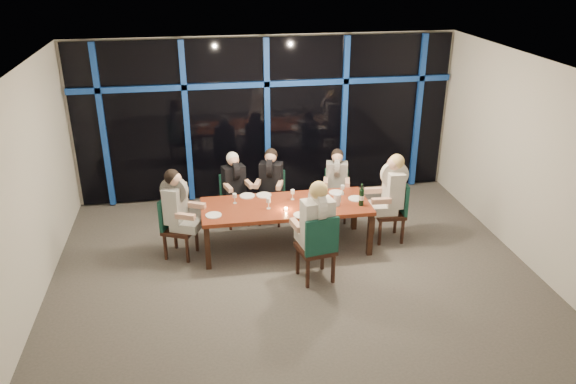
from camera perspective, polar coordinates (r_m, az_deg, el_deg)
name	(u,v)px	position (r m, az deg, el deg)	size (l,w,h in m)	color
room	(296,143)	(7.45, 0.77, 5.03)	(7.04, 7.00, 3.02)	#5D5852
window_wall	(267,116)	(10.36, -2.10, 7.69)	(6.86, 0.43, 2.94)	black
dining_table	(286,209)	(8.69, -0.22, -1.70)	(2.60, 1.00, 0.75)	maroon
chair_far_left	(234,196)	(9.62, -5.55, -0.42)	(0.51, 0.51, 0.88)	black
chair_far_mid	(272,193)	(9.65, -1.65, -0.15)	(0.54, 0.54, 0.91)	black
chair_far_right	(336,192)	(9.79, 4.90, 0.01)	(0.50, 0.50, 0.88)	black
chair_end_left	(174,223)	(8.72, -11.47, -3.13)	(0.59, 0.59, 0.97)	black
chair_end_right	(395,208)	(9.17, 10.78, -1.57)	(0.48, 0.48, 1.00)	black
chair_near_mid	(318,245)	(7.87, 3.09, -5.44)	(0.57, 0.57, 1.05)	black
diner_far_left	(234,179)	(9.42, -5.47, 1.37)	(0.52, 0.60, 0.86)	black
diner_far_mid	(271,176)	(9.44, -1.77, 1.67)	(0.55, 0.62, 0.88)	black
diner_far_right	(337,175)	(9.58, 4.97, 1.75)	(0.50, 0.59, 0.86)	black
diner_end_left	(177,201)	(8.52, -11.18, -0.89)	(0.67, 0.61, 0.95)	black
diner_end_right	(391,185)	(8.98, 10.45, 0.68)	(0.63, 0.51, 0.98)	silver
diner_near_mid	(316,216)	(7.75, 2.90, -2.46)	(0.57, 0.69, 1.02)	silver
plate_far_left	(247,196)	(8.97, -4.17, -0.39)	(0.24, 0.24, 0.01)	white
plate_far_mid	(264,195)	(8.98, -2.47, -0.32)	(0.24, 0.24, 0.01)	white
plate_far_right	(336,193)	(9.09, 4.94, -0.06)	(0.24, 0.24, 0.01)	white
plate_end_left	(213,215)	(8.38, -7.58, -2.35)	(0.24, 0.24, 0.01)	white
plate_end_right	(356,199)	(8.91, 6.90, -0.67)	(0.24, 0.24, 0.01)	white
plate_near_mid	(301,215)	(8.32, 1.37, -2.35)	(0.24, 0.24, 0.01)	white
wine_bottle	(361,197)	(8.66, 7.47, -0.52)	(0.08, 0.08, 0.35)	black
water_pitcher	(337,200)	(8.63, 4.99, -0.79)	(0.12, 0.10, 0.19)	silver
tea_light	(286,209)	(8.49, -0.21, -1.71)	(0.05, 0.05, 0.03)	#FF9B4C
wine_glass_a	(269,201)	(8.49, -1.99, -0.91)	(0.07, 0.07, 0.18)	white
wine_glass_b	(293,192)	(8.79, 0.48, -0.04)	(0.06, 0.06, 0.16)	silver
wine_glass_c	(312,198)	(8.60, 2.49, -0.61)	(0.07, 0.07, 0.17)	silver
wine_glass_d	(235,196)	(8.70, -5.45, -0.44)	(0.06, 0.06, 0.16)	silver
wine_glass_e	(343,188)	(9.01, 5.57, 0.43)	(0.06, 0.06, 0.16)	silver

